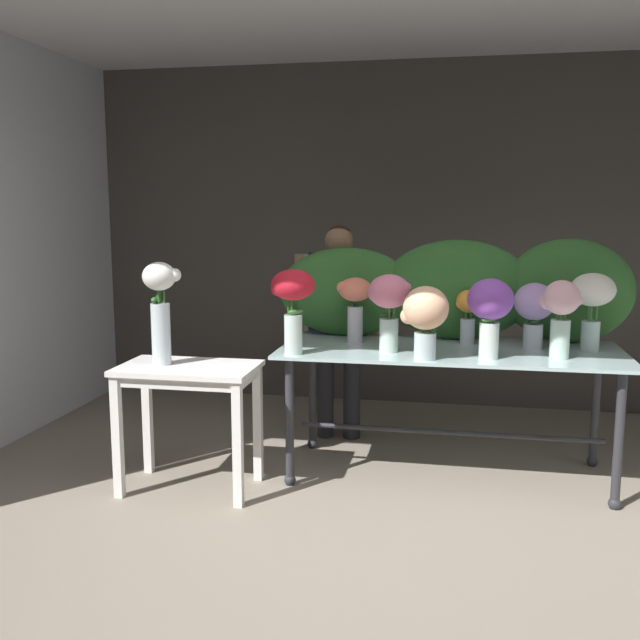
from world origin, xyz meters
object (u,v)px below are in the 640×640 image
Objects in this scene: vase_sunset_tulips at (468,313)px; display_table_glass at (449,367)px; side_table_white at (188,384)px; vase_rosy_lilies at (389,301)px; vase_ivory_stock at (593,298)px; vase_coral_snapdragons at (355,301)px; vase_peach_hydrangea at (425,315)px; florist at (339,309)px; vase_crimson_roses at (293,297)px; vase_blush_peonies at (561,311)px; vase_lilac_freesia at (534,308)px; vase_white_roses_tall at (161,307)px; vase_violet_dahlias at (491,307)px.

display_table_glass is at bearing -122.98° from vase_sunset_tulips.
vase_rosy_lilies is (1.12, 0.33, 0.47)m from side_table_white.
vase_ivory_stock reaches higher than side_table_white.
vase_coral_snapdragons is 0.62m from vase_peach_hydrangea.
vase_sunset_tulips reaches higher than side_table_white.
florist is 4.47× the size of vase_sunset_tulips.
florist is at bearing 109.60° from vase_coral_snapdragons.
vase_ivory_stock is at bearing -18.56° from florist.
side_table_white is 2.33× the size of vase_sunset_tulips.
vase_crimson_roses is (-0.75, 0.00, 0.08)m from vase_peach_hydrangea.
vase_ivory_stock is at bearing 11.81° from vase_rosy_lilies.
display_table_glass is 4.60× the size of vase_blush_peonies.
display_table_glass is 1.05m from vase_crimson_roses.
florist is 3.68× the size of vase_peach_hydrangea.
vase_lilac_freesia is (1.37, 0.43, -0.08)m from vase_crimson_roses.
vase_sunset_tulips is at bearing 6.41° from vase_coral_snapdragons.
vase_crimson_roses is at bearing -158.73° from display_table_glass.
vase_ivory_stock is at bearing -1.27° from vase_lilac_freesia.
vase_crimson_roses is at bearing 11.46° from vase_white_roses_tall.
vase_coral_snapdragons is at bearing 179.93° from vase_ivory_stock.
vase_blush_peonies is at bearing -33.34° from vase_sunset_tulips.
vase_rosy_lilies is 0.34m from vase_coral_snapdragons.
vase_crimson_roses is at bearing -96.38° from florist.
vase_lilac_freesia is at bearing 0.29° from vase_coral_snapdragons.
vase_ivory_stock reaches higher than vase_blush_peonies.
vase_crimson_roses is at bearing -173.52° from vase_blush_peonies.
vase_crimson_roses is 0.83× the size of vase_white_roses_tall.
vase_blush_peonies is (2.07, 0.32, 0.44)m from side_table_white.
vase_crimson_roses is 0.76m from vase_white_roses_tall.
vase_rosy_lilies is at bearing -46.47° from vase_coral_snapdragons.
vase_crimson_roses is at bearing -175.38° from vase_violet_dahlias.
vase_peach_hydrangea is (0.22, -0.18, -0.05)m from vase_rosy_lilies.
florist is 1.59m from vase_blush_peonies.
vase_lilac_freesia is at bearing 34.68° from vase_peach_hydrangea.
side_table_white is 1.40m from vase_peach_hydrangea.
vase_violet_dahlias reaches higher than vase_peach_hydrangea.
vase_white_roses_tall reaches higher than vase_violet_dahlias.
vase_peach_hydrangea is at bearing -145.32° from vase_lilac_freesia.
vase_coral_snapdragons is 0.69× the size of vase_white_roses_tall.
display_table_glass is at bearing -170.43° from vase_lilac_freesia.
vase_ivory_stock is (0.59, 0.33, 0.02)m from vase_violet_dahlias.
vase_coral_snapdragons is (0.88, 0.57, 0.43)m from side_table_white.
vase_rosy_lilies is 1.15× the size of vase_lilac_freesia.
side_table_white is 1.34m from florist.
vase_peach_hydrangea is (-0.14, -0.35, 0.37)m from display_table_glass.
vase_lilac_freesia is at bearing 178.73° from vase_ivory_stock.
vase_crimson_roses reaches higher than vase_blush_peonies.
vase_violet_dahlias is (0.12, -0.41, 0.09)m from vase_sunset_tulips.
vase_blush_peonies is 0.74× the size of vase_white_roses_tall.
vase_white_roses_tall reaches higher than side_table_white.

